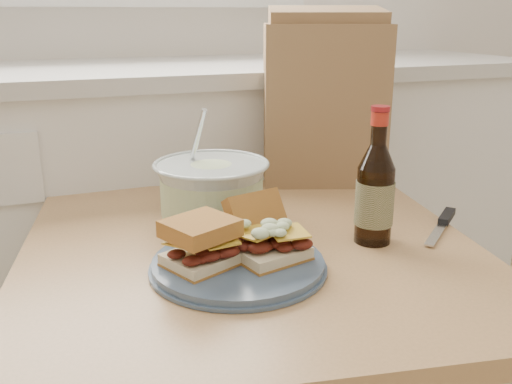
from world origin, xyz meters
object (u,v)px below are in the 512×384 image
object	(u,v)px
dining_table	(251,295)
paper_bag	(323,104)
coleslaw_bowl	(212,192)
plate	(238,265)
beer_bottle	(375,193)

from	to	relation	value
dining_table	paper_bag	size ratio (longest dim) A/B	2.49
paper_bag	coleslaw_bowl	bearing A→B (deg)	-130.99
dining_table	plate	distance (m)	0.15
dining_table	beer_bottle	bearing A→B (deg)	-5.98
dining_table	paper_bag	world-z (taller)	paper_bag
beer_bottle	paper_bag	size ratio (longest dim) A/B	0.66
plate	beer_bottle	xyz separation A→B (m)	(0.27, 0.03, 0.08)
coleslaw_bowl	paper_bag	xyz separation A→B (m)	(0.34, 0.19, 0.13)
dining_table	plate	world-z (taller)	plate
beer_bottle	paper_bag	world-z (taller)	paper_bag
dining_table	coleslaw_bowl	size ratio (longest dim) A/B	4.08
plate	paper_bag	size ratio (longest dim) A/B	0.74
dining_table	coleslaw_bowl	distance (m)	0.22
plate	paper_bag	xyz separation A→B (m)	(0.37, 0.43, 0.18)
dining_table	coleslaw_bowl	world-z (taller)	coleslaw_bowl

